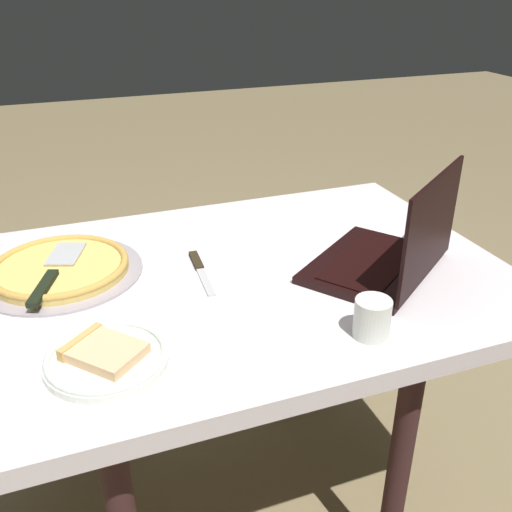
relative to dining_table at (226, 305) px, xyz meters
The scene contains 7 objects.
ground_plane 0.69m from the dining_table, ahead, with size 12.00×12.00×0.00m, color olive.
dining_table is the anchor object (origin of this frame).
laptop 0.40m from the dining_table, 161.62° to the left, with size 0.42×0.40×0.26m.
pizza_plate 0.39m from the dining_table, 37.68° to the left, with size 0.22×0.22×0.04m.
pizza_tray 0.40m from the dining_table, 21.99° to the right, with size 0.38×0.38×0.03m.
table_knife 0.11m from the dining_table, 46.71° to the right, with size 0.03×0.21×0.01m.
drink_cup 0.40m from the dining_table, 120.66° to the left, with size 0.07×0.07×0.08m.
Camera 1 is at (0.34, 1.10, 1.42)m, focal length 39.92 mm.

